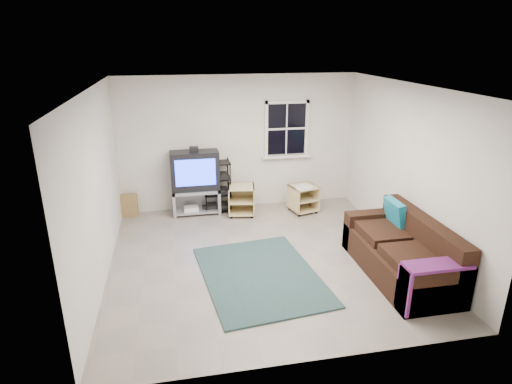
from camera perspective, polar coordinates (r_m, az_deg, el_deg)
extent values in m
plane|color=gray|center=(6.72, 0.88, -8.82)|extent=(4.60, 4.60, 0.00)
plane|color=white|center=(5.93, 1.01, 13.81)|extent=(4.60, 4.60, 0.00)
plane|color=silver|center=(8.39, -2.33, 6.55)|extent=(4.60, 0.00, 4.60)
plane|color=silver|center=(4.15, 7.57, -7.91)|extent=(4.60, 0.00, 4.60)
plane|color=silver|center=(6.18, -20.43, 0.40)|extent=(0.00, 4.60, 4.60)
plane|color=silver|center=(7.03, 19.63, 2.78)|extent=(0.00, 4.60, 4.60)
cube|color=black|center=(8.51, 4.06, 8.43)|extent=(0.80, 0.01, 1.02)
cube|color=silver|center=(8.41, 4.19, 11.88)|extent=(0.88, 0.06, 0.06)
cube|color=silver|center=(8.60, 4.03, 4.79)|extent=(0.98, 0.14, 0.05)
cube|color=silver|center=(8.40, 1.36, 8.32)|extent=(0.06, 0.06, 1.10)
cube|color=silver|center=(8.61, 6.76, 8.47)|extent=(0.06, 0.06, 1.10)
cube|color=silver|center=(8.50, 4.09, 8.41)|extent=(0.78, 0.04, 0.04)
cube|color=#9999A0|center=(8.29, -8.01, 0.23)|extent=(0.90, 0.45, 0.05)
cube|color=#9999A0|center=(8.36, -10.85, -1.39)|extent=(0.05, 0.45, 0.50)
cube|color=#9999A0|center=(8.40, -5.05, -1.01)|extent=(0.05, 0.45, 0.50)
cube|color=#9999A0|center=(8.43, -7.88, -2.38)|extent=(0.80, 0.42, 0.04)
cube|color=#9999A0|center=(8.56, -8.03, -0.71)|extent=(0.90, 0.04, 0.50)
cube|color=silver|center=(8.38, -8.63, -2.17)|extent=(0.27, 0.22, 0.07)
cube|color=black|center=(8.43, -6.55, -2.00)|extent=(0.18, 0.16, 0.05)
cube|color=black|center=(8.17, -8.15, 2.86)|extent=(0.90, 0.38, 0.74)
cube|color=#1E3BFF|center=(7.98, -8.07, 2.56)|extent=(0.74, 0.01, 0.50)
cube|color=black|center=(8.06, -8.29, 5.69)|extent=(0.16, 0.12, 0.09)
cylinder|color=black|center=(8.18, -6.72, 0.33)|extent=(0.02, 0.02, 1.03)
cylinder|color=black|center=(8.22, -3.42, 0.54)|extent=(0.02, 0.02, 1.03)
cylinder|color=black|center=(8.49, -6.90, 1.07)|extent=(0.02, 0.02, 1.03)
cylinder|color=black|center=(8.53, -3.73, 1.27)|extent=(0.02, 0.02, 1.03)
cube|color=black|center=(8.51, -5.09, -2.17)|extent=(0.51, 0.37, 0.02)
cube|color=black|center=(8.49, -5.10, -1.84)|extent=(0.40, 0.30, 0.08)
cube|color=black|center=(8.40, -5.16, -0.19)|extent=(0.51, 0.37, 0.02)
cube|color=black|center=(8.39, -5.17, 0.14)|extent=(0.40, 0.30, 0.08)
cube|color=black|center=(8.30, -5.22, 1.83)|extent=(0.51, 0.37, 0.02)
cube|color=black|center=(8.29, -5.23, 2.17)|extent=(0.40, 0.30, 0.08)
cube|color=black|center=(8.21, -5.29, 3.90)|extent=(0.51, 0.37, 0.02)
cube|color=#D1BA80|center=(8.12, -1.99, 0.73)|extent=(0.56, 0.56, 0.02)
cube|color=#D1BA80|center=(8.30, -1.95, -2.58)|extent=(0.56, 0.56, 0.02)
cube|color=#D1BA80|center=(8.21, -3.60, -0.97)|extent=(0.09, 0.49, 0.53)
cube|color=#D1BA80|center=(8.22, -0.33, -0.92)|extent=(0.09, 0.49, 0.53)
cube|color=#D1BA80|center=(8.43, -1.99, -0.38)|extent=(0.45, 0.09, 0.53)
cube|color=#D1BA80|center=(8.22, -1.96, -1.08)|extent=(0.51, 0.53, 0.02)
cylinder|color=black|center=(8.14, -3.31, -3.36)|extent=(0.05, 0.05, 0.05)
cylinder|color=black|center=(8.50, -0.64, -2.28)|extent=(0.05, 0.05, 0.05)
cube|color=#D1BA80|center=(8.32, 6.38, 0.72)|extent=(0.58, 0.58, 0.02)
cube|color=#D1BA80|center=(8.48, 6.26, -2.19)|extent=(0.58, 0.58, 0.02)
cube|color=#D1BA80|center=(8.29, 4.97, -0.99)|extent=(0.14, 0.47, 0.48)
cube|color=#D1BA80|center=(8.51, 7.64, -0.52)|extent=(0.14, 0.47, 0.48)
cube|color=#D1BA80|center=(8.58, 5.54, -0.27)|extent=(0.43, 0.13, 0.48)
cube|color=#D1BA80|center=(8.41, 6.32, -0.87)|extent=(0.53, 0.55, 0.02)
cylinder|color=black|center=(8.25, 5.80, -3.08)|extent=(0.05, 0.05, 0.05)
cylinder|color=black|center=(8.74, 6.68, -1.79)|extent=(0.05, 0.05, 0.05)
cylinder|color=silver|center=(8.21, 6.44, 0.62)|extent=(0.34, 0.34, 0.02)
cube|color=black|center=(6.53, 18.50, -8.76)|extent=(0.90, 2.00, 0.42)
cube|color=black|center=(6.51, 21.46, -5.04)|extent=(0.24, 2.00, 0.43)
cube|color=black|center=(7.18, 15.23, -4.85)|extent=(0.90, 0.24, 0.62)
cube|color=black|center=(5.84, 22.81, -11.78)|extent=(0.90, 0.24, 0.62)
cube|color=black|center=(6.07, 19.93, -8.28)|extent=(0.60, 0.72, 0.13)
cube|color=black|center=(6.69, 16.52, -5.21)|extent=(0.60, 0.72, 0.13)
cube|color=teal|center=(6.83, 18.09, -2.67)|extent=(0.20, 0.48, 0.42)
cube|color=#0E299D|center=(5.67, 23.08, -8.95)|extent=(0.83, 0.30, 0.04)
cube|color=#0E299D|center=(5.62, 19.08, -12.35)|extent=(0.04, 0.30, 0.58)
cube|color=#2E2114|center=(6.26, 0.57, -11.03)|extent=(1.80, 2.32, 0.03)
cube|color=olive|center=(8.52, -16.51, -1.72)|extent=(0.30, 0.19, 0.43)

